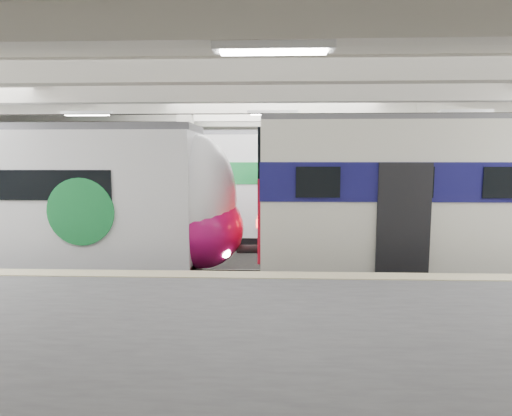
{
  "coord_description": "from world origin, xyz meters",
  "views": [
    {
      "loc": [
        -0.01,
        -11.82,
        3.5
      ],
      "look_at": [
        -0.5,
        1.0,
        2.0
      ],
      "focal_mm": 30.0,
      "sensor_mm": 36.0,
      "label": 1
    }
  ],
  "objects": [
    {
      "name": "station_hall",
      "position": [
        0.0,
        -1.74,
        3.24
      ],
      "size": [
        36.0,
        24.0,
        5.75
      ],
      "color": "black",
      "rests_on": "ground"
    },
    {
      "name": "modern_emu",
      "position": [
        -7.05,
        -0.0,
        2.16
      ],
      "size": [
        13.61,
        2.81,
        4.4
      ],
      "color": "white",
      "rests_on": "ground"
    },
    {
      "name": "far_train",
      "position": [
        -4.68,
        5.5,
        2.35
      ],
      "size": [
        14.33,
        3.18,
        4.55
      ],
      "rotation": [
        0.0,
        0.0,
        -0.02
      ],
      "color": "white",
      "rests_on": "ground"
    }
  ]
}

